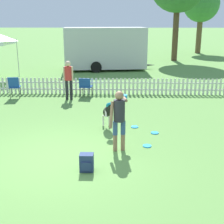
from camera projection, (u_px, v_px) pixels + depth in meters
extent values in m
plane|color=#5B8C42|center=(61.00, 158.00, 7.51)|extent=(240.00, 240.00, 0.00)
cylinder|color=#8C664C|center=(115.00, 143.00, 7.84)|extent=(0.11, 0.11, 0.43)
cylinder|color=#334C7A|center=(115.00, 128.00, 7.73)|extent=(0.12, 0.12, 0.35)
cylinder|color=#8C664C|center=(123.00, 142.00, 7.88)|extent=(0.11, 0.11, 0.43)
cylinder|color=#334C7A|center=(123.00, 128.00, 7.76)|extent=(0.12, 0.12, 0.35)
cylinder|color=#26262D|center=(119.00, 111.00, 7.62)|extent=(0.33, 0.33, 0.54)
sphere|color=#8C664C|center=(119.00, 96.00, 7.51)|extent=(0.22, 0.22, 0.22)
cylinder|color=#8C664C|center=(111.00, 115.00, 7.56)|extent=(0.14, 0.21, 0.66)
cylinder|color=#8C664C|center=(125.00, 99.00, 7.90)|extent=(0.15, 0.66, 0.14)
cylinder|color=#1E8CD8|center=(123.00, 98.00, 8.23)|extent=(0.23, 0.23, 0.02)
cylinder|color=#1E8CD8|center=(123.00, 97.00, 8.22)|extent=(0.23, 0.23, 0.02)
cylinder|color=#1E8CD8|center=(123.00, 96.00, 8.22)|extent=(0.23, 0.23, 0.02)
cylinder|color=#1E8CD8|center=(123.00, 95.00, 8.21)|extent=(0.23, 0.23, 0.02)
ellipsoid|color=black|center=(108.00, 111.00, 9.35)|extent=(0.40, 0.68, 0.57)
ellipsoid|color=silver|center=(108.00, 113.00, 9.37)|extent=(0.21, 0.35, 0.28)
sphere|color=black|center=(109.00, 106.00, 8.98)|extent=(0.16, 0.16, 0.16)
cone|color=black|center=(110.00, 105.00, 8.90)|extent=(0.12, 0.16, 0.14)
cylinder|color=#1E8CD8|center=(110.00, 105.00, 8.90)|extent=(0.25, 0.20, 0.19)
cone|color=black|center=(111.00, 104.00, 8.99)|extent=(0.05, 0.05, 0.07)
cone|color=black|center=(108.00, 104.00, 8.97)|extent=(0.05, 0.05, 0.07)
cylinder|color=silver|center=(109.00, 120.00, 9.70)|extent=(0.06, 0.06, 0.35)
cylinder|color=silver|center=(103.00, 121.00, 9.67)|extent=(0.06, 0.06, 0.35)
cylinder|color=silver|center=(111.00, 112.00, 9.20)|extent=(0.09, 0.18, 0.28)
cylinder|color=silver|center=(106.00, 112.00, 9.17)|extent=(0.09, 0.18, 0.28)
cone|color=black|center=(106.00, 113.00, 9.75)|extent=(0.12, 0.30, 0.21)
cylinder|color=#1E8CD8|center=(135.00, 127.00, 9.61)|extent=(0.23, 0.23, 0.02)
cylinder|color=#1E8CD8|center=(155.00, 133.00, 9.11)|extent=(0.23, 0.23, 0.02)
cylinder|color=#1E8CD8|center=(147.00, 146.00, 8.17)|extent=(0.23, 0.23, 0.02)
cube|color=navy|center=(87.00, 162.00, 6.81)|extent=(0.30, 0.22, 0.40)
cube|color=navy|center=(86.00, 167.00, 6.70)|extent=(0.21, 0.04, 0.20)
cube|color=silver|center=(88.00, 89.00, 13.83)|extent=(22.67, 0.04, 0.06)
cube|color=silver|center=(88.00, 83.00, 13.74)|extent=(22.67, 0.04, 0.06)
cube|color=silver|center=(3.00, 86.00, 13.89)|extent=(0.09, 0.02, 0.72)
cube|color=silver|center=(7.00, 86.00, 13.88)|extent=(0.09, 0.02, 0.72)
cube|color=silver|center=(11.00, 86.00, 13.88)|extent=(0.09, 0.02, 0.72)
cube|color=silver|center=(15.00, 86.00, 13.87)|extent=(0.09, 0.02, 0.72)
cube|color=silver|center=(19.00, 86.00, 13.87)|extent=(0.09, 0.02, 0.72)
cube|color=silver|center=(23.00, 86.00, 13.86)|extent=(0.09, 0.02, 0.72)
cube|color=silver|center=(27.00, 86.00, 13.86)|extent=(0.09, 0.02, 0.72)
cube|color=silver|center=(31.00, 86.00, 13.85)|extent=(0.09, 0.02, 0.72)
cube|color=silver|center=(35.00, 86.00, 13.85)|extent=(0.09, 0.02, 0.72)
cube|color=silver|center=(39.00, 86.00, 13.84)|extent=(0.09, 0.02, 0.72)
cube|color=silver|center=(44.00, 86.00, 13.84)|extent=(0.09, 0.02, 0.72)
cube|color=silver|center=(48.00, 86.00, 13.83)|extent=(0.09, 0.02, 0.72)
cube|color=silver|center=(52.00, 86.00, 13.83)|extent=(0.09, 0.02, 0.72)
cube|color=silver|center=(56.00, 86.00, 13.82)|extent=(0.09, 0.02, 0.72)
cube|color=silver|center=(60.00, 86.00, 13.82)|extent=(0.09, 0.02, 0.72)
cube|color=silver|center=(64.00, 86.00, 13.81)|extent=(0.09, 0.02, 0.72)
cube|color=silver|center=(68.00, 86.00, 13.81)|extent=(0.09, 0.02, 0.72)
cube|color=silver|center=(72.00, 86.00, 13.80)|extent=(0.09, 0.02, 0.72)
cube|color=silver|center=(76.00, 86.00, 13.80)|extent=(0.09, 0.02, 0.72)
cube|color=silver|center=(80.00, 86.00, 13.79)|extent=(0.09, 0.02, 0.72)
cube|color=silver|center=(84.00, 86.00, 13.79)|extent=(0.09, 0.02, 0.72)
cube|color=silver|center=(88.00, 86.00, 13.78)|extent=(0.09, 0.02, 0.72)
cube|color=silver|center=(92.00, 86.00, 13.78)|extent=(0.09, 0.02, 0.72)
cube|color=silver|center=(96.00, 86.00, 13.77)|extent=(0.09, 0.02, 0.72)
cube|color=silver|center=(101.00, 86.00, 13.77)|extent=(0.09, 0.02, 0.72)
cube|color=silver|center=(105.00, 86.00, 13.76)|extent=(0.09, 0.02, 0.72)
cube|color=silver|center=(109.00, 86.00, 13.76)|extent=(0.09, 0.02, 0.72)
cube|color=silver|center=(113.00, 86.00, 13.75)|extent=(0.09, 0.02, 0.72)
cube|color=silver|center=(117.00, 86.00, 13.75)|extent=(0.09, 0.02, 0.72)
cube|color=silver|center=(121.00, 86.00, 13.75)|extent=(0.09, 0.02, 0.72)
cube|color=silver|center=(125.00, 86.00, 13.74)|extent=(0.09, 0.02, 0.72)
cube|color=silver|center=(129.00, 86.00, 13.74)|extent=(0.09, 0.02, 0.72)
cube|color=silver|center=(133.00, 86.00, 13.73)|extent=(0.09, 0.02, 0.72)
cube|color=silver|center=(137.00, 86.00, 13.73)|extent=(0.09, 0.02, 0.72)
cube|color=silver|center=(142.00, 86.00, 13.72)|extent=(0.09, 0.02, 0.72)
cube|color=silver|center=(146.00, 86.00, 13.72)|extent=(0.09, 0.02, 0.72)
cube|color=silver|center=(150.00, 86.00, 13.71)|extent=(0.09, 0.02, 0.72)
cube|color=silver|center=(154.00, 87.00, 13.71)|extent=(0.09, 0.02, 0.72)
cube|color=silver|center=(158.00, 87.00, 13.70)|extent=(0.09, 0.02, 0.72)
cube|color=silver|center=(162.00, 87.00, 13.70)|extent=(0.09, 0.02, 0.72)
cube|color=silver|center=(166.00, 87.00, 13.69)|extent=(0.09, 0.02, 0.72)
cube|color=silver|center=(171.00, 87.00, 13.69)|extent=(0.09, 0.02, 0.72)
cube|color=silver|center=(175.00, 87.00, 13.68)|extent=(0.09, 0.02, 0.72)
cube|color=silver|center=(179.00, 87.00, 13.68)|extent=(0.09, 0.02, 0.72)
cube|color=silver|center=(183.00, 87.00, 13.67)|extent=(0.09, 0.02, 0.72)
cube|color=silver|center=(187.00, 87.00, 13.67)|extent=(0.09, 0.02, 0.72)
cube|color=silver|center=(191.00, 87.00, 13.66)|extent=(0.09, 0.02, 0.72)
cube|color=silver|center=(195.00, 87.00, 13.66)|extent=(0.09, 0.02, 0.72)
cube|color=silver|center=(200.00, 87.00, 13.65)|extent=(0.09, 0.02, 0.72)
cube|color=silver|center=(204.00, 87.00, 13.65)|extent=(0.09, 0.02, 0.72)
cube|color=silver|center=(208.00, 87.00, 13.64)|extent=(0.09, 0.02, 0.72)
cube|color=silver|center=(212.00, 87.00, 13.64)|extent=(0.09, 0.02, 0.72)
cube|color=silver|center=(216.00, 87.00, 13.63)|extent=(0.09, 0.02, 0.72)
cube|color=silver|center=(220.00, 87.00, 13.63)|extent=(0.09, 0.02, 0.72)
cylinder|color=#333338|center=(92.00, 90.00, 13.64)|extent=(0.02, 0.02, 0.42)
cylinder|color=#333338|center=(83.00, 90.00, 13.70)|extent=(0.02, 0.02, 0.42)
cylinder|color=#333338|center=(90.00, 93.00, 13.24)|extent=(0.02, 0.02, 0.42)
cylinder|color=#333338|center=(80.00, 92.00, 13.30)|extent=(0.02, 0.02, 0.42)
cube|color=#1E4799|center=(86.00, 87.00, 13.41)|extent=(0.56, 0.56, 0.03)
cube|color=#1E4799|center=(85.00, 83.00, 13.14)|extent=(0.50, 0.15, 0.40)
cylinder|color=#333338|center=(21.00, 91.00, 13.34)|extent=(0.02, 0.02, 0.47)
cylinder|color=#333338|center=(12.00, 91.00, 13.31)|extent=(0.02, 0.02, 0.47)
cylinder|color=#333338|center=(19.00, 93.00, 12.99)|extent=(0.02, 0.02, 0.47)
cylinder|color=#333338|center=(10.00, 93.00, 12.96)|extent=(0.02, 0.02, 0.47)
cube|color=#1E4799|center=(15.00, 87.00, 13.08)|extent=(0.48, 0.48, 0.03)
cube|color=#1E4799|center=(13.00, 83.00, 12.83)|extent=(0.44, 0.14, 0.45)
cylinder|color=#B2B2B2|center=(18.00, 58.00, 17.91)|extent=(0.04, 0.04, 2.11)
cylinder|color=black|center=(71.00, 90.00, 12.82)|extent=(0.11, 0.11, 0.81)
cylinder|color=black|center=(67.00, 90.00, 12.83)|extent=(0.11, 0.11, 0.81)
cylinder|color=red|center=(68.00, 73.00, 12.63)|extent=(0.27, 0.27, 0.56)
sphere|color=beige|center=(68.00, 64.00, 12.52)|extent=(0.22, 0.22, 0.22)
cylinder|color=beige|center=(72.00, 74.00, 12.62)|extent=(0.08, 0.08, 0.58)
cylinder|color=beige|center=(64.00, 74.00, 12.65)|extent=(0.08, 0.08, 0.58)
cube|color=#B7B7B7|center=(105.00, 48.00, 20.23)|extent=(5.42, 2.94, 2.54)
cone|color=#3F3F42|center=(149.00, 65.00, 20.87)|extent=(0.82, 0.30, 0.20)
cylinder|color=black|center=(94.00, 62.00, 21.56)|extent=(0.70, 0.27, 0.68)
cylinder|color=black|center=(96.00, 67.00, 19.39)|extent=(0.70, 0.27, 0.68)
cylinder|color=brown|center=(199.00, 34.00, 30.12)|extent=(0.51, 0.51, 3.67)
sphere|color=#387A38|center=(201.00, 4.00, 29.33)|extent=(3.40, 3.40, 3.40)
cylinder|color=#4C3823|center=(176.00, 31.00, 24.44)|extent=(0.45, 0.45, 4.63)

